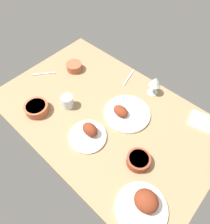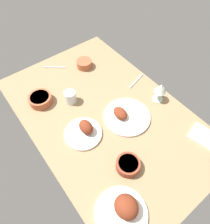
# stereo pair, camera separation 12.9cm
# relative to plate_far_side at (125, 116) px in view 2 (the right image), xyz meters

# --- Properties ---
(dining_table) EXTENTS (1.40, 0.90, 0.04)m
(dining_table) POSITION_rel_plate_far_side_xyz_m (0.10, 0.08, -0.04)
(dining_table) COLOR #937551
(dining_table) RESTS_ON ground
(plate_far_side) EXTENTS (0.29, 0.29, 0.07)m
(plate_far_side) POSITION_rel_plate_far_side_xyz_m (0.00, 0.00, 0.00)
(plate_far_side) COLOR silver
(plate_far_side) RESTS_ON dining_table
(plate_center_main) EXTENTS (0.22, 0.22, 0.09)m
(plate_center_main) POSITION_rel_plate_far_side_xyz_m (0.06, 0.27, 0.01)
(plate_center_main) COLOR silver
(plate_center_main) RESTS_ON dining_table
(plate_near_viewer) EXTENTS (0.25, 0.25, 0.10)m
(plate_near_viewer) POSITION_rel_plate_far_side_xyz_m (-0.40, 0.36, 0.02)
(plate_near_viewer) COLOR silver
(plate_near_viewer) RESTS_ON dining_table
(bowl_onions) EXTENTS (0.11, 0.11, 0.06)m
(bowl_onions) POSITION_rel_plate_far_side_xyz_m (0.54, -0.06, 0.01)
(bowl_onions) COLOR #A35133
(bowl_onions) RESTS_ON dining_table
(bowl_cream) EXTENTS (0.13, 0.13, 0.05)m
(bowl_cream) POSITION_rel_plate_far_side_xyz_m (-0.25, 0.20, 0.01)
(bowl_cream) COLOR brown
(bowl_cream) RESTS_ON dining_table
(bowl_sauce) EXTENTS (0.15, 0.15, 0.06)m
(bowl_sauce) POSITION_rel_plate_far_side_xyz_m (0.43, 0.36, 0.01)
(bowl_sauce) COLOR #A35133
(bowl_sauce) RESTS_ON dining_table
(wine_glass) EXTENTS (0.08, 0.08, 0.14)m
(wine_glass) POSITION_rel_plate_far_side_xyz_m (-0.02, -0.27, 0.08)
(wine_glass) COLOR silver
(wine_glass) RESTS_ON dining_table
(water_tumbler) EXTENTS (0.08, 0.08, 0.09)m
(water_tumbler) POSITION_rel_plate_far_side_xyz_m (0.32, 0.20, 0.03)
(water_tumbler) COLOR silver
(water_tumbler) RESTS_ON dining_table
(folded_napkin) EXTENTS (0.18, 0.16, 0.01)m
(folded_napkin) POSITION_rel_plate_far_side_xyz_m (-0.39, -0.27, -0.01)
(folded_napkin) COLOR white
(folded_napkin) RESTS_ON dining_table
(fork_loose) EXTENTS (0.11, 0.13, 0.01)m
(fork_loose) POSITION_rel_plate_far_side_xyz_m (0.67, 0.12, -0.01)
(fork_loose) COLOR silver
(fork_loose) RESTS_ON dining_table
(spoon_loose) EXTENTS (0.05, 0.17, 0.01)m
(spoon_loose) POSITION_rel_plate_far_side_xyz_m (0.19, -0.27, -0.01)
(spoon_loose) COLOR silver
(spoon_loose) RESTS_ON dining_table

